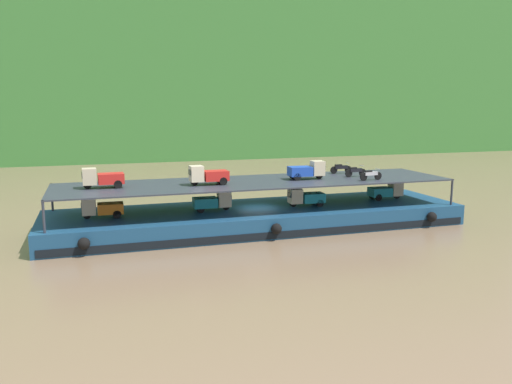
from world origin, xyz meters
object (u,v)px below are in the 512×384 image
at_px(mini_truck_lower_mid, 306,197).
at_px(mini_truck_upper_stern, 102,178).
at_px(mini_truck_lower_fore, 386,191).
at_px(mini_truck_lower_stern, 102,208).
at_px(mini_truck_upper_mid, 208,175).
at_px(motorcycle_upper_port, 371,175).
at_px(mini_truck_lower_aft, 213,201).
at_px(motorcycle_upper_stbd, 341,168).
at_px(cargo_barge, 258,218).
at_px(motorcycle_upper_centre, 356,171).
at_px(mini_truck_upper_fore, 307,170).

height_order(mini_truck_lower_mid, mini_truck_upper_stern, mini_truck_upper_stern).
bearing_deg(mini_truck_upper_stern, mini_truck_lower_fore, -0.13).
xyz_separation_m(mini_truck_lower_stern, mini_truck_upper_stern, (0.13, 0.31, 2.00)).
height_order(mini_truck_upper_mid, motorcycle_upper_port, mini_truck_upper_mid).
xyz_separation_m(mini_truck_lower_aft, motorcycle_upper_stbd, (11.32, 2.13, 1.74)).
xyz_separation_m(mini_truck_upper_mid, motorcycle_upper_stbd, (11.75, 2.64, -0.26)).
relative_size(mini_truck_lower_stern, motorcycle_upper_stbd, 1.45).
xyz_separation_m(cargo_barge, mini_truck_upper_stern, (-11.00, 0.26, 3.44)).
xyz_separation_m(mini_truck_lower_fore, motorcycle_upper_centre, (-2.96, -0.19, 1.74)).
bearing_deg(cargo_barge, mini_truck_upper_stern, 178.63).
distance_m(cargo_barge, motorcycle_upper_centre, 8.70).
height_order(cargo_barge, motorcycle_upper_stbd, motorcycle_upper_stbd).
xyz_separation_m(mini_truck_upper_mid, motorcycle_upper_centre, (11.95, 0.53, -0.26)).
distance_m(mini_truck_lower_stern, mini_truck_upper_mid, 7.56).
relative_size(cargo_barge, mini_truck_upper_stern, 11.10).
bearing_deg(motorcycle_upper_stbd, motorcycle_upper_port, -85.60).
bearing_deg(mini_truck_lower_stern, motorcycle_upper_stbd, 6.54).
relative_size(mini_truck_lower_stern, mini_truck_lower_aft, 1.00).
bearing_deg(mini_truck_upper_mid, mini_truck_lower_stern, 176.36).
bearing_deg(motorcycle_upper_port, mini_truck_upper_stern, 173.01).
bearing_deg(cargo_barge, motorcycle_upper_centre, 0.15).
height_order(cargo_barge, mini_truck_lower_fore, mini_truck_lower_fore).
bearing_deg(mini_truck_lower_stern, mini_truck_upper_fore, -0.17).
distance_m(mini_truck_lower_fore, mini_truck_upper_fore, 7.43).
relative_size(mini_truck_upper_fore, motorcycle_upper_stbd, 1.47).
relative_size(mini_truck_lower_fore, motorcycle_upper_centre, 1.46).
distance_m(mini_truck_lower_fore, motorcycle_upper_centre, 3.44).
bearing_deg(mini_truck_lower_mid, mini_truck_upper_fore, 56.82).
distance_m(mini_truck_lower_fore, motorcycle_upper_port, 4.05).
bearing_deg(mini_truck_upper_stern, motorcycle_upper_port, -6.99).
xyz_separation_m(cargo_barge, motorcycle_upper_port, (8.22, -2.09, 3.18)).
bearing_deg(mini_truck_upper_fore, mini_truck_lower_mid, -123.18).
height_order(cargo_barge, mini_truck_upper_fore, mini_truck_upper_fore).
bearing_deg(cargo_barge, mini_truck_lower_fore, 1.10).
height_order(mini_truck_upper_fore, motorcycle_upper_stbd, mini_truck_upper_fore).
distance_m(mini_truck_lower_aft, mini_truck_lower_fore, 14.49).
bearing_deg(mini_truck_lower_aft, motorcycle_upper_stbd, 10.66).
xyz_separation_m(motorcycle_upper_centre, motorcycle_upper_stbd, (-0.20, 2.12, 0.00)).
distance_m(mini_truck_upper_mid, motorcycle_upper_stbd, 12.05).
bearing_deg(mini_truck_lower_mid, mini_truck_upper_mid, -179.79).
bearing_deg(mini_truck_lower_mid, mini_truck_lower_aft, 176.07).
relative_size(cargo_barge, motorcycle_upper_port, 16.21).
bearing_deg(mini_truck_lower_fore, mini_truck_upper_mid, -177.24).
height_order(mini_truck_upper_mid, motorcycle_upper_stbd, mini_truck_upper_mid).
distance_m(mini_truck_lower_stern, motorcycle_upper_centre, 19.31).
height_order(mini_truck_lower_stern, mini_truck_upper_mid, mini_truck_upper_mid).
bearing_deg(motorcycle_upper_stbd, mini_truck_upper_mid, -167.32).
bearing_deg(mini_truck_lower_fore, mini_truck_upper_fore, -177.57).
xyz_separation_m(mini_truck_lower_aft, mini_truck_upper_fore, (7.34, -0.10, 2.00)).
xyz_separation_m(mini_truck_lower_stern, mini_truck_upper_mid, (7.28, -0.46, 2.00)).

